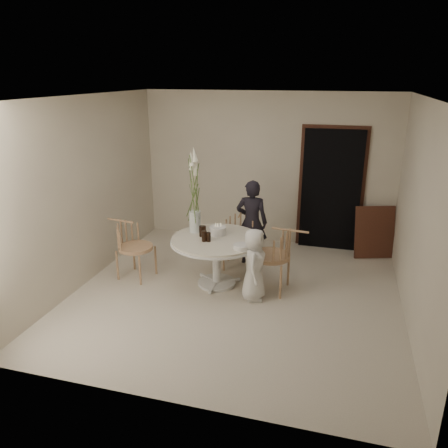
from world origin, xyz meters
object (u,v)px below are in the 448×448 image
(chair_left, at_px, (128,240))
(girl, at_px, (252,222))
(chair_right, at_px, (280,250))
(boy, at_px, (254,265))
(chair_far, at_px, (239,232))
(table, at_px, (216,245))
(birthday_cake, at_px, (218,230))
(flower_vase, at_px, (195,200))

(chair_left, distance_m, girl, 1.96)
(chair_right, relative_size, boy, 0.95)
(chair_left, bearing_deg, chair_far, -50.05)
(table, xyz_separation_m, chair_left, (-1.37, -0.07, -0.03))
(girl, xyz_separation_m, boy, (0.29, -1.19, -0.19))
(chair_far, bearing_deg, boy, -71.45)
(girl, bearing_deg, boy, 101.58)
(table, bearing_deg, chair_far, 79.71)
(chair_left, distance_m, birthday_cake, 1.38)
(table, relative_size, girl, 0.95)
(chair_far, distance_m, chair_left, 1.75)
(chair_far, bearing_deg, table, -104.94)
(chair_left, distance_m, boy, 2.00)
(chair_far, bearing_deg, birthday_cake, -109.72)
(table, xyz_separation_m, birthday_cake, (-0.03, 0.16, 0.17))
(girl, distance_m, birthday_cake, 0.83)
(flower_vase, bearing_deg, girl, 46.19)
(chair_far, relative_size, girl, 0.61)
(table, distance_m, flower_vase, 0.74)
(table, relative_size, flower_vase, 1.04)
(girl, bearing_deg, chair_left, 27.88)
(girl, relative_size, boy, 1.37)
(flower_vase, bearing_deg, chair_far, 50.39)
(girl, bearing_deg, table, 68.13)
(chair_right, bearing_deg, table, -81.86)
(chair_far, xyz_separation_m, boy, (0.47, -1.09, -0.04))
(chair_right, distance_m, girl, 1.06)
(flower_vase, bearing_deg, table, -24.09)
(table, height_order, birthday_cake, birthday_cake)
(chair_left, height_order, birthday_cake, chair_left)
(table, height_order, girl, girl)
(chair_right, relative_size, girl, 0.69)
(chair_far, relative_size, chair_right, 0.89)
(birthday_cake, bearing_deg, table, -80.06)
(birthday_cake, xyz_separation_m, flower_vase, (-0.35, 0.01, 0.43))
(chair_far, distance_m, birthday_cake, 0.71)
(chair_left, xyz_separation_m, flower_vase, (0.99, 0.24, 0.64))
(boy, xyz_separation_m, flower_vase, (-1.00, 0.46, 0.71))
(table, distance_m, birthday_cake, 0.24)
(chair_far, relative_size, boy, 0.84)
(chair_far, relative_size, chair_left, 0.95)
(chair_far, height_order, birthday_cake, birthday_cake)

